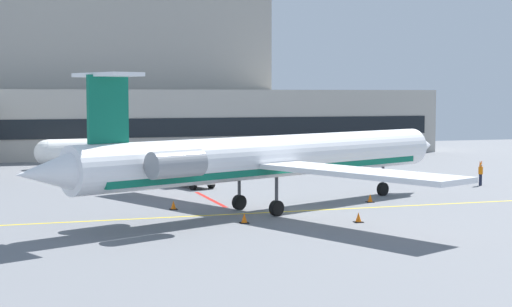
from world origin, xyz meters
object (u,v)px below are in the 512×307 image
object	(u,v)px
pushback_tractor	(189,174)
baggage_tug	(153,160)
marshaller	(481,173)
regional_jet	(268,158)
fuel_tank	(80,152)

from	to	relation	value
pushback_tractor	baggage_tug	bearing A→B (deg)	91.14
baggage_tug	pushback_tractor	xyz separation A→B (m)	(0.28, -13.91, 0.09)
marshaller	baggage_tug	bearing A→B (deg)	137.58
regional_jet	fuel_tank	xyz separation A→B (m)	(-8.26, 31.75, -1.68)
fuel_tank	baggage_tug	bearing A→B (deg)	-34.82
regional_jet	marshaller	bearing A→B (deg)	20.87
fuel_tank	marshaller	distance (m)	37.03
regional_jet	marshaller	distance (m)	21.25
baggage_tug	marshaller	world-z (taller)	baggage_tug
regional_jet	pushback_tractor	world-z (taller)	regional_jet
baggage_tug	fuel_tank	bearing A→B (deg)	145.18
fuel_tank	marshaller	xyz separation A→B (m)	(28.00, -24.22, -0.59)
baggage_tug	pushback_tractor	bearing A→B (deg)	-88.86
pushback_tractor	marshaller	xyz separation A→B (m)	(21.50, -5.99, -0.06)
fuel_tank	marshaller	bearing A→B (deg)	-40.87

